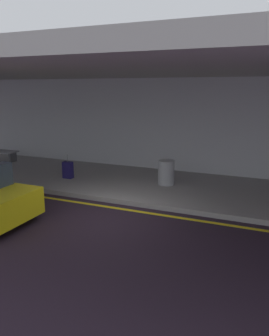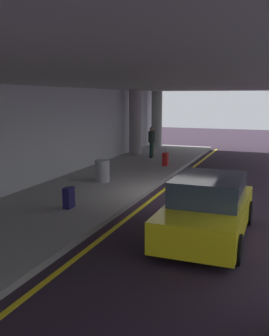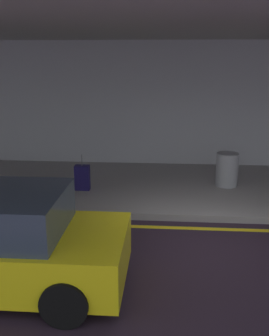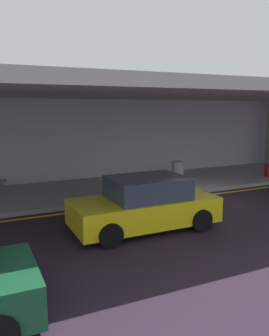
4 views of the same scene
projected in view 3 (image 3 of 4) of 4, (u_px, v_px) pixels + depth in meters
ground_plane at (207, 243)px, 7.66m from camera, size 60.00×60.00×0.00m
sidewalk at (197, 188)px, 10.61m from camera, size 26.00×4.20×0.15m
lane_stripe_yellow at (204, 229)px, 8.29m from camera, size 26.00×0.14×0.01m
ceiling_overhang at (205, 28)px, 9.10m from camera, size 28.00×13.20×0.30m
terminal_back_wall at (194, 106)px, 12.29m from camera, size 26.00×0.30×3.80m
suitcase_upright_primary at (82, 178)px, 10.15m from camera, size 0.36×0.22×0.90m
trash_bin_steel at (227, 169)px, 10.45m from camera, size 0.56×0.56×0.85m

